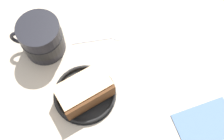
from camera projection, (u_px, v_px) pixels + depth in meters
ground_plane at (103, 96)px, 65.99cm from camera, size 129.81×129.81×2.01cm
small_plate at (85, 95)px, 64.34cm from camera, size 14.20×14.20×1.33cm
cake_slice at (84, 92)px, 61.80cm from camera, size 13.36×11.62×5.31cm
tea_mug at (41, 38)px, 65.67cm from camera, size 12.18×9.80×9.30cm
teaspoon at (109, 37)px, 70.63cm from camera, size 12.95×3.18×0.80cm
folded_napkin at (208, 128)px, 61.70cm from camera, size 15.49×14.10×0.60cm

